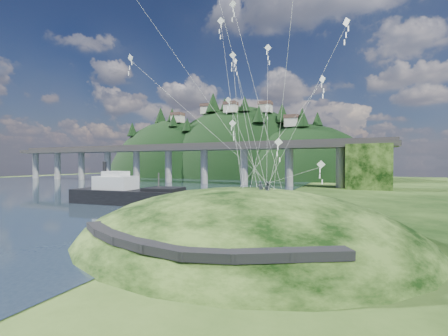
% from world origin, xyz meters
% --- Properties ---
extents(ground, '(320.00, 320.00, 0.00)m').
position_xyz_m(ground, '(0.00, 0.00, 0.00)').
color(ground, black).
rests_on(ground, ground).
extents(water, '(240.00, 240.00, 0.00)m').
position_xyz_m(water, '(-72.00, 30.00, 0.01)').
color(water, '#293A4B').
rests_on(water, ground).
extents(grass_hill, '(36.00, 32.00, 13.00)m').
position_xyz_m(grass_hill, '(8.00, 2.00, -1.50)').
color(grass_hill, black).
rests_on(grass_hill, ground).
extents(footpath, '(22.29, 5.84, 0.83)m').
position_xyz_m(footpath, '(7.46, -9.74, 2.08)').
color(footpath, black).
rests_on(footpath, ground).
extents(bridge, '(160.00, 11.00, 15.00)m').
position_xyz_m(bridge, '(-26.46, 70.07, 9.70)').
color(bridge, '#2D2B2B').
rests_on(bridge, ground).
extents(far_ridge, '(153.00, 70.00, 94.50)m').
position_xyz_m(far_ridge, '(-43.58, 122.17, -7.44)').
color(far_ridge, black).
rests_on(far_ridge, ground).
extents(work_barge, '(22.96, 7.90, 7.89)m').
position_xyz_m(work_barge, '(-19.87, 16.15, 1.98)').
color(work_barge, black).
rests_on(work_barge, ground).
extents(wooden_dock, '(12.48, 5.06, 0.89)m').
position_xyz_m(wooden_dock, '(-2.14, 7.21, 0.39)').
color(wooden_dock, '#322114').
rests_on(wooden_dock, ground).
extents(kite_flyers, '(1.61, 0.94, 1.70)m').
position_xyz_m(kite_flyers, '(10.34, 1.76, 5.76)').
color(kite_flyers, '#252932').
rests_on(kite_flyers, ground).
extents(kite_swarm, '(20.45, 16.96, 21.96)m').
position_xyz_m(kite_swarm, '(8.44, 3.61, 19.23)').
color(kite_swarm, white).
rests_on(kite_swarm, ground).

